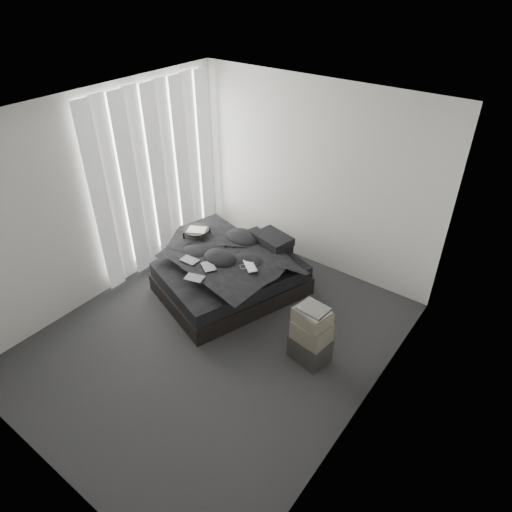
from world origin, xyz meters
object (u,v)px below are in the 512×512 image
Objects in this scene: bed at (231,284)px; box_lower at (310,348)px; laptop at (247,262)px; side_stand at (198,249)px.

bed is 1.52m from box_lower.
laptop reaches higher than box_lower.
box_lower is at bearing 3.38° from bed.
bed is at bearing 164.56° from box_lower.
bed is at bearing -154.50° from laptop.
side_stand reaches higher than bed.
laptop is (0.32, -0.06, 0.52)m from bed.
box_lower is (1.47, -0.41, 0.03)m from bed.
laptop reaches higher than bed.
side_stand is 1.59× the size of box_lower.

